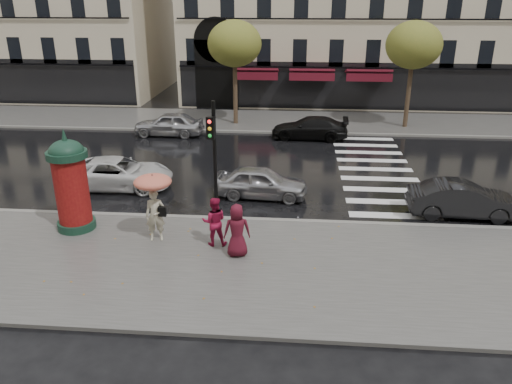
# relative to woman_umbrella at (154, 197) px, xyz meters

# --- Properties ---
(ground) EXTENTS (160.00, 160.00, 0.00)m
(ground) POSITION_rel_woman_umbrella_xyz_m (2.69, -1.03, -1.73)
(ground) COLOR black
(ground) RESTS_ON ground
(near_sidewalk) EXTENTS (90.00, 7.00, 0.12)m
(near_sidewalk) POSITION_rel_woman_umbrella_xyz_m (2.69, -1.53, -1.67)
(near_sidewalk) COLOR #474744
(near_sidewalk) RESTS_ON ground
(far_sidewalk) EXTENTS (90.00, 6.00, 0.12)m
(far_sidewalk) POSITION_rel_woman_umbrella_xyz_m (2.69, 17.97, -1.67)
(far_sidewalk) COLOR #474744
(far_sidewalk) RESTS_ON ground
(near_kerb) EXTENTS (90.00, 0.25, 0.14)m
(near_kerb) POSITION_rel_woman_umbrella_xyz_m (2.69, 1.97, -1.66)
(near_kerb) COLOR slate
(near_kerb) RESTS_ON ground
(far_kerb) EXTENTS (90.00, 0.25, 0.14)m
(far_kerb) POSITION_rel_woman_umbrella_xyz_m (2.69, 14.97, -1.66)
(far_kerb) COLOR slate
(far_kerb) RESTS_ON ground
(zebra_crossing) EXTENTS (3.60, 11.75, 0.01)m
(zebra_crossing) POSITION_rel_woman_umbrella_xyz_m (8.69, 8.57, -1.73)
(zebra_crossing) COLOR silver
(zebra_crossing) RESTS_ON ground
(tree_far_left) EXTENTS (3.40, 3.40, 6.64)m
(tree_far_left) POSITION_rel_woman_umbrella_xyz_m (0.69, 16.97, 3.44)
(tree_far_left) COLOR #38281C
(tree_far_left) RESTS_ON ground
(tree_far_right) EXTENTS (3.40, 3.40, 6.64)m
(tree_far_right) POSITION_rel_woman_umbrella_xyz_m (11.69, 16.97, 3.44)
(tree_far_right) COLOR #38281C
(tree_far_right) RESTS_ON ground
(woman_umbrella) EXTENTS (1.27, 1.27, 2.45)m
(woman_umbrella) POSITION_rel_woman_umbrella_xyz_m (0.00, 0.00, 0.00)
(woman_umbrella) COLOR #BBB59A
(woman_umbrella) RESTS_ON near_sidewalk
(woman_red) EXTENTS (0.90, 0.74, 1.71)m
(woman_red) POSITION_rel_woman_umbrella_xyz_m (2.07, -0.20, -0.76)
(woman_red) COLOR maroon
(woman_red) RESTS_ON near_sidewalk
(man_burgundy) EXTENTS (0.96, 0.72, 1.78)m
(man_burgundy) POSITION_rel_woman_umbrella_xyz_m (2.92, -0.88, -0.72)
(man_burgundy) COLOR #50101E
(man_burgundy) RESTS_ON near_sidewalk
(morris_column) EXTENTS (1.39, 1.39, 3.75)m
(morris_column) POSITION_rel_woman_umbrella_xyz_m (-3.17, 0.66, 0.18)
(morris_column) COLOR #133325
(morris_column) RESTS_ON near_sidewalk
(traffic_light) EXTENTS (0.33, 0.44, 4.53)m
(traffic_light) POSITION_rel_woman_umbrella_xyz_m (1.80, 1.69, 1.13)
(traffic_light) COLOR black
(traffic_light) RESTS_ON near_sidewalk
(car_silver) EXTENTS (4.03, 1.87, 1.34)m
(car_silver) POSITION_rel_woman_umbrella_xyz_m (3.30, 4.50, -1.06)
(car_silver) COLOR #A1A1A5
(car_silver) RESTS_ON ground
(car_darkgrey) EXTENTS (4.20, 1.59, 1.37)m
(car_darkgrey) POSITION_rel_woman_umbrella_xyz_m (11.23, 3.17, -1.05)
(car_darkgrey) COLOR black
(car_darkgrey) RESTS_ON ground
(car_white) EXTENTS (4.91, 2.37, 1.35)m
(car_white) POSITION_rel_woman_umbrella_xyz_m (-3.15, 5.09, -1.06)
(car_white) COLOR silver
(car_white) RESTS_ON ground
(car_black) EXTENTS (4.60, 2.06, 1.31)m
(car_black) POSITION_rel_woman_umbrella_xyz_m (5.51, 13.97, -1.08)
(car_black) COLOR black
(car_black) RESTS_ON ground
(car_far_silver) EXTENTS (4.21, 1.74, 1.43)m
(car_far_silver) POSITION_rel_woman_umbrella_xyz_m (-3.04, 13.97, -1.02)
(car_far_silver) COLOR #A5A5AA
(car_far_silver) RESTS_ON ground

